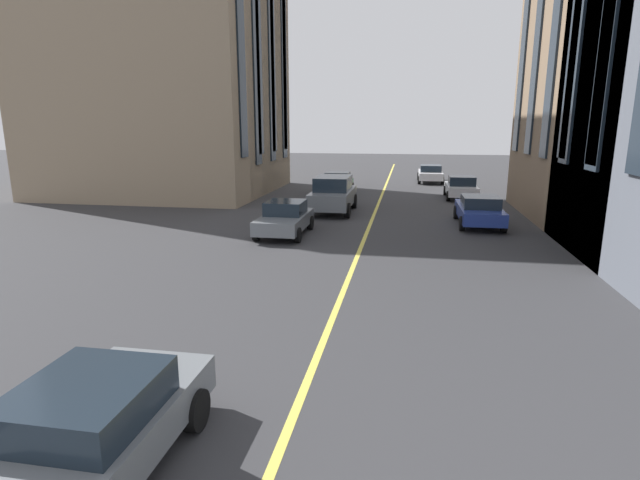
% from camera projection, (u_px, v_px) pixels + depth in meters
% --- Properties ---
extents(lane_centre_line, '(80.00, 0.16, 0.01)m').
position_uv_depth(lane_centre_line, '(361.00, 246.00, 18.91)').
color(lane_centre_line, '#D8C64C').
rests_on(lane_centre_line, ground_plane).
extents(car_white_far, '(4.40, 1.95, 1.37)m').
position_uv_depth(car_white_far, '(430.00, 173.00, 39.47)').
color(car_white_far, silver).
rests_on(car_white_far, ground_plane).
extents(car_grey_oncoming, '(4.70, 2.14, 1.88)m').
position_uv_depth(car_grey_oncoming, '(333.00, 194.00, 26.02)').
color(car_grey_oncoming, slate).
rests_on(car_grey_oncoming, ground_plane).
extents(car_green_mid, '(3.90, 1.89, 1.40)m').
position_uv_depth(car_green_mid, '(337.00, 183.00, 33.21)').
color(car_green_mid, '#1E6038').
rests_on(car_green_mid, ground_plane).
extents(car_grey_parked_b, '(3.90, 1.89, 1.40)m').
position_uv_depth(car_grey_parked_b, '(285.00, 218.00, 20.79)').
color(car_grey_parked_b, slate).
rests_on(car_grey_parked_b, ground_plane).
extents(car_grey_near, '(4.40, 1.95, 1.37)m').
position_uv_depth(car_grey_near, '(83.00, 438.00, 6.26)').
color(car_grey_near, slate).
rests_on(car_grey_near, ground_plane).
extents(car_blue_parked_a, '(4.40, 1.95, 1.37)m').
position_uv_depth(car_blue_parked_a, '(479.00, 210.00, 22.71)').
color(car_blue_parked_a, navy).
rests_on(car_blue_parked_a, ground_plane).
extents(car_white_trailing, '(3.90, 1.89, 1.40)m').
position_uv_depth(car_white_trailing, '(461.00, 187.00, 30.88)').
color(car_white_trailing, silver).
rests_on(car_white_trailing, ground_plane).
extents(building_left_near, '(12.68, 13.88, 19.26)m').
position_uv_depth(building_left_near, '(162.00, 43.00, 32.19)').
color(building_left_near, gray).
rests_on(building_left_near, ground_plane).
extents(building_left_far, '(10.05, 11.69, 14.87)m').
position_uv_depth(building_left_far, '(188.00, 80.00, 33.74)').
color(building_left_far, '#565B66').
rests_on(building_left_far, ground_plane).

